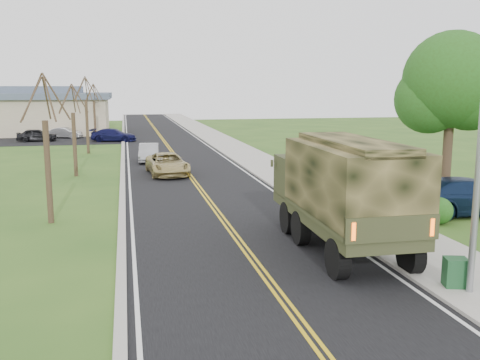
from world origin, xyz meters
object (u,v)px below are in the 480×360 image
object	(u,v)px
suv_champagne	(167,164)
military_truck	(343,187)
pickup_navy	(469,196)
utility_box_near	(455,272)
sedan_silver	(149,153)

from	to	relation	value
suv_champagne	military_truck	bearing A→B (deg)	-79.84
military_truck	pickup_navy	world-z (taller)	military_truck
pickup_navy	utility_box_near	distance (m)	9.70
pickup_navy	military_truck	bearing A→B (deg)	119.77
suv_champagne	utility_box_near	size ratio (longest dim) A/B	6.25
military_truck	sedan_silver	xyz separation A→B (m)	(-5.41, 23.77, -1.54)
pickup_navy	utility_box_near	size ratio (longest dim) A/B	7.02
military_truck	pickup_navy	bearing A→B (deg)	27.23
suv_champagne	utility_box_near	distance (m)	22.26
suv_champagne	utility_box_near	xyz separation A→B (m)	(6.19, -21.38, -0.20)
sedan_silver	utility_box_near	bearing A→B (deg)	-72.12
military_truck	sedan_silver	world-z (taller)	military_truck
sedan_silver	pickup_navy	size ratio (longest dim) A/B	0.73
suv_champagne	utility_box_near	world-z (taller)	suv_champagne
suv_champagne	pickup_navy	bearing A→B (deg)	-53.16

